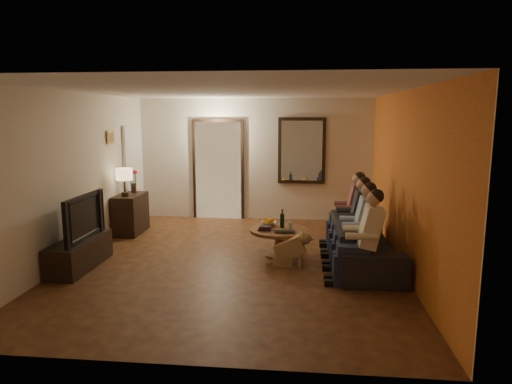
# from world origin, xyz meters

# --- Properties ---
(floor) EXTENTS (5.00, 6.00, 0.01)m
(floor) POSITION_xyz_m (0.00, 0.00, 0.00)
(floor) COLOR #3B1D10
(floor) RESTS_ON ground
(ceiling) EXTENTS (5.00, 6.00, 0.01)m
(ceiling) POSITION_xyz_m (0.00, 0.00, 2.60)
(ceiling) COLOR white
(ceiling) RESTS_ON back_wall
(back_wall) EXTENTS (5.00, 0.02, 2.60)m
(back_wall) POSITION_xyz_m (0.00, 3.00, 1.30)
(back_wall) COLOR beige
(back_wall) RESTS_ON floor
(front_wall) EXTENTS (5.00, 0.02, 2.60)m
(front_wall) POSITION_xyz_m (0.00, -3.00, 1.30)
(front_wall) COLOR beige
(front_wall) RESTS_ON floor
(left_wall) EXTENTS (0.02, 6.00, 2.60)m
(left_wall) POSITION_xyz_m (-2.50, 0.00, 1.30)
(left_wall) COLOR beige
(left_wall) RESTS_ON floor
(right_wall) EXTENTS (0.02, 6.00, 2.60)m
(right_wall) POSITION_xyz_m (2.50, 0.00, 1.30)
(right_wall) COLOR beige
(right_wall) RESTS_ON floor
(orange_accent) EXTENTS (0.01, 6.00, 2.60)m
(orange_accent) POSITION_xyz_m (2.49, 0.00, 1.30)
(orange_accent) COLOR #BA651F
(orange_accent) RESTS_ON right_wall
(kitchen_doorway) EXTENTS (1.00, 0.06, 2.10)m
(kitchen_doorway) POSITION_xyz_m (-0.80, 2.98, 1.05)
(kitchen_doorway) COLOR #FFE0A5
(kitchen_doorway) RESTS_ON floor
(door_trim) EXTENTS (1.12, 0.04, 2.22)m
(door_trim) POSITION_xyz_m (-0.80, 2.97, 1.05)
(door_trim) COLOR black
(door_trim) RESTS_ON floor
(fridge_glimpse) EXTENTS (0.45, 0.03, 1.70)m
(fridge_glimpse) POSITION_xyz_m (-0.55, 2.98, 0.90)
(fridge_glimpse) COLOR silver
(fridge_glimpse) RESTS_ON floor
(mirror_frame) EXTENTS (1.00, 0.05, 1.40)m
(mirror_frame) POSITION_xyz_m (1.00, 2.96, 1.50)
(mirror_frame) COLOR black
(mirror_frame) RESTS_ON back_wall
(mirror_glass) EXTENTS (0.86, 0.02, 1.26)m
(mirror_glass) POSITION_xyz_m (1.00, 2.93, 1.50)
(mirror_glass) COLOR white
(mirror_glass) RESTS_ON back_wall
(white_door) EXTENTS (0.06, 0.85, 2.04)m
(white_door) POSITION_xyz_m (-2.46, 2.30, 1.02)
(white_door) COLOR white
(white_door) RESTS_ON floor
(framed_art) EXTENTS (0.03, 0.28, 0.24)m
(framed_art) POSITION_xyz_m (-2.47, 1.30, 1.85)
(framed_art) COLOR #B28C33
(framed_art) RESTS_ON left_wall
(art_canvas) EXTENTS (0.01, 0.22, 0.18)m
(art_canvas) POSITION_xyz_m (-2.46, 1.30, 1.85)
(art_canvas) COLOR brown
(art_canvas) RESTS_ON left_wall
(dresser) EXTENTS (0.45, 0.84, 0.75)m
(dresser) POSITION_xyz_m (-2.25, 1.53, 0.38)
(dresser) COLOR black
(dresser) RESTS_ON floor
(table_lamp) EXTENTS (0.30, 0.30, 0.54)m
(table_lamp) POSITION_xyz_m (-2.25, 1.31, 1.02)
(table_lamp) COLOR beige
(table_lamp) RESTS_ON dresser
(flower_vase) EXTENTS (0.14, 0.14, 0.44)m
(flower_vase) POSITION_xyz_m (-2.25, 1.75, 0.97)
(flower_vase) COLOR red
(flower_vase) RESTS_ON dresser
(tv_stand) EXTENTS (0.45, 1.32, 0.44)m
(tv_stand) POSITION_xyz_m (-2.25, -0.53, 0.22)
(tv_stand) COLOR black
(tv_stand) RESTS_ON floor
(tv) EXTENTS (1.16, 0.15, 0.67)m
(tv) POSITION_xyz_m (-2.25, -0.53, 0.77)
(tv) COLOR black
(tv) RESTS_ON tv_stand
(sofa) EXTENTS (2.28, 0.92, 0.66)m
(sofa) POSITION_xyz_m (1.97, 0.10, 0.33)
(sofa) COLOR black
(sofa) RESTS_ON floor
(person_a) EXTENTS (0.60, 0.40, 1.20)m
(person_a) POSITION_xyz_m (1.87, -0.80, 0.60)
(person_a) COLOR tan
(person_a) RESTS_ON sofa
(person_b) EXTENTS (0.60, 0.40, 1.20)m
(person_b) POSITION_xyz_m (1.87, -0.20, 0.60)
(person_b) COLOR tan
(person_b) RESTS_ON sofa
(person_c) EXTENTS (0.60, 0.40, 1.20)m
(person_c) POSITION_xyz_m (1.87, 0.40, 0.60)
(person_c) COLOR tan
(person_c) RESTS_ON sofa
(person_d) EXTENTS (0.60, 0.40, 1.20)m
(person_d) POSITION_xyz_m (1.87, 1.00, 0.60)
(person_d) COLOR tan
(person_d) RESTS_ON sofa
(dog) EXTENTS (0.57, 0.25, 0.56)m
(dog) POSITION_xyz_m (0.85, -0.11, 0.28)
(dog) COLOR #B18052
(dog) RESTS_ON floor
(coffee_table) EXTENTS (1.06, 1.06, 0.45)m
(coffee_table) POSITION_xyz_m (0.66, 0.35, 0.23)
(coffee_table) COLOR brown
(coffee_table) RESTS_ON floor
(bowl) EXTENTS (0.26, 0.26, 0.06)m
(bowl) POSITION_xyz_m (0.48, 0.57, 0.48)
(bowl) COLOR white
(bowl) RESTS_ON coffee_table
(oranges) EXTENTS (0.20, 0.20, 0.08)m
(oranges) POSITION_xyz_m (0.48, 0.57, 0.55)
(oranges) COLOR #FF9C15
(oranges) RESTS_ON bowl
(wine_bottle) EXTENTS (0.07, 0.07, 0.31)m
(wine_bottle) POSITION_xyz_m (0.71, 0.45, 0.60)
(wine_bottle) COLOR black
(wine_bottle) RESTS_ON coffee_table
(wine_glass) EXTENTS (0.06, 0.06, 0.10)m
(wine_glass) POSITION_xyz_m (0.84, 0.40, 0.50)
(wine_glass) COLOR silver
(wine_glass) RESTS_ON coffee_table
(book_stack) EXTENTS (0.20, 0.15, 0.07)m
(book_stack) POSITION_xyz_m (0.44, 0.25, 0.48)
(book_stack) COLOR black
(book_stack) RESTS_ON coffee_table
(laptop) EXTENTS (0.34, 0.22, 0.03)m
(laptop) POSITION_xyz_m (0.76, 0.07, 0.46)
(laptop) COLOR black
(laptop) RESTS_ON coffee_table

